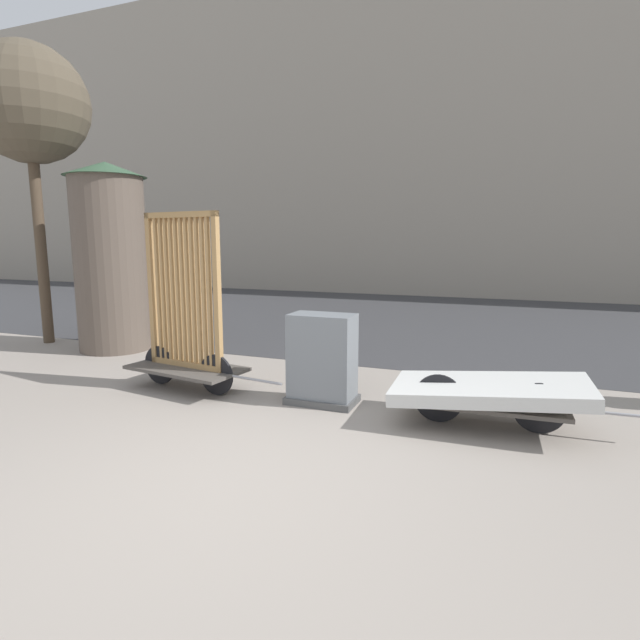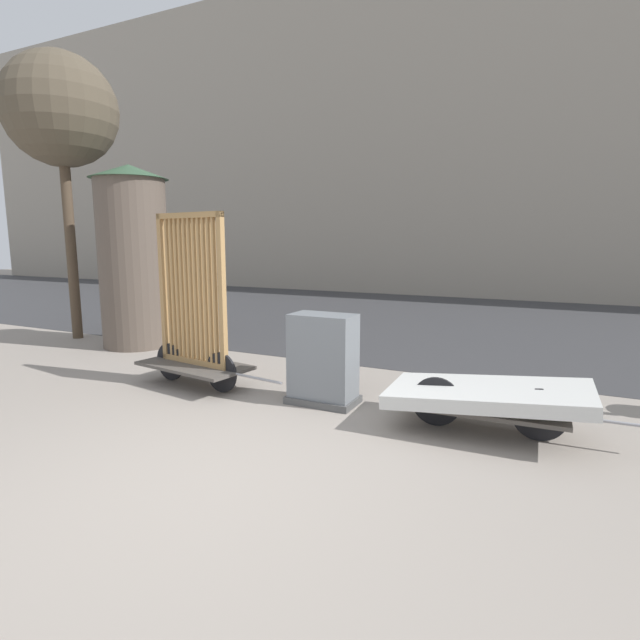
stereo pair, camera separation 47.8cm
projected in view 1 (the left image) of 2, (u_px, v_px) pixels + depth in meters
name	position (u px, v px, depth m)	size (l,w,h in m)	color
ground_plane	(226.00, 486.00, 3.85)	(60.00, 60.00, 0.00)	gray
road_strip	(422.00, 319.00, 11.96)	(56.00, 9.83, 0.01)	#38383A
building_facade	(461.00, 137.00, 17.45)	(48.00, 4.00, 10.90)	#9E9384
bike_cart_with_bedframe	(185.00, 329.00, 6.23)	(2.22, 0.95, 2.21)	#4C4742
bike_cart_with_mattress	(488.00, 392.00, 5.00)	(2.41, 1.03, 0.54)	#4C4742
utility_cabinet	(322.00, 363.00, 5.74)	(0.80, 0.48, 1.05)	#4C4C4C
advertising_column	(111.00, 256.00, 8.42)	(1.32, 1.32, 3.15)	brown
street_tree	(28.00, 106.00, 8.57)	(2.01, 2.01, 5.20)	#4C3D2D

